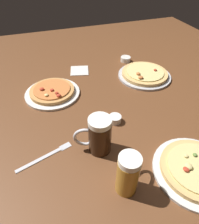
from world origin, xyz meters
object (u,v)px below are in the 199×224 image
pizza_plate_side (52,92)px  fork_left (46,156)px  beer_mug_dark (99,135)px  ramekin_sauce (126,59)px  beer_mug_amber (128,173)px  pizza_plate_far (144,74)px  pizza_plate_near (197,170)px  napkin_folded (79,70)px  ramekin_butter (115,119)px

pizza_plate_side → fork_left: (-0.09, -0.39, -0.01)m
beer_mug_dark → pizza_plate_side: bearing=105.3°
beer_mug_dark → ramekin_sauce: (0.40, 0.64, -0.06)m
pizza_plate_side → beer_mug_amber: bearing=-75.8°
pizza_plate_side → beer_mug_amber: (0.15, -0.60, 0.06)m
pizza_plate_far → pizza_plate_near: bearing=-102.1°
beer_mug_amber → pizza_plate_near: bearing=-6.6°
beer_mug_amber → ramekin_sauce: bearing=66.0°
napkin_folded → fork_left: 0.65m
pizza_plate_near → beer_mug_amber: size_ratio=1.86×
pizza_plate_near → beer_mug_amber: (-0.25, 0.03, 0.06)m
napkin_folded → beer_mug_dark: bearing=-97.4°
pizza_plate_near → pizza_plate_far: size_ratio=0.98×
pizza_plate_far → fork_left: 0.74m
beer_mug_dark → fork_left: 0.22m
ramekin_sauce → napkin_folded: ramekin_sauce is taller
ramekin_butter → fork_left: size_ratio=0.26×
pizza_plate_side → ramekin_butter: 0.38m
pizza_plate_side → fork_left: bearing=-102.3°
pizza_plate_near → pizza_plate_side: bearing=122.7°
pizza_plate_near → pizza_plate_side: (-0.40, 0.63, -0.00)m
beer_mug_amber → ramekin_sauce: 0.90m
pizza_plate_far → pizza_plate_side: bearing=-179.6°
pizza_plate_near → ramekin_sauce: size_ratio=4.62×
beer_mug_dark → fork_left: size_ratio=0.72×
pizza_plate_side → pizza_plate_near: bearing=-57.3°
beer_mug_dark → ramekin_sauce: size_ratio=2.42×
pizza_plate_side → fork_left: 0.40m
beer_mug_amber → ramekin_butter: size_ratio=2.88×
pizza_plate_far → napkin_folded: bearing=151.5°
ramekin_sauce → ramekin_butter: ramekin_butter is taller
pizza_plate_side → ramekin_sauce: 0.56m
beer_mug_dark → ramekin_butter: (0.12, 0.12, -0.06)m
pizza_plate_side → beer_mug_dark: 0.44m
beer_mug_dark → beer_mug_amber: bearing=-78.6°
pizza_plate_far → beer_mug_amber: beer_mug_amber is taller
pizza_plate_near → beer_mug_amber: bearing=173.4°
pizza_plate_side → ramekin_sauce: (0.52, 0.22, -0.00)m
fork_left → beer_mug_dark: bearing=-8.0°
pizza_plate_near → napkin_folded: 0.85m
fork_left → ramekin_butter: bearing=16.6°
pizza_plate_far → pizza_plate_side: 0.54m
napkin_folded → fork_left: size_ratio=0.53×
pizza_plate_near → beer_mug_dark: 0.36m
beer_mug_amber → beer_mug_dark: bearing=101.4°
beer_mug_amber → fork_left: (-0.24, 0.21, -0.08)m
ramekin_butter → fork_left: ramekin_butter is taller
pizza_plate_near → napkin_folded: pizza_plate_near is taller
napkin_folded → fork_left: bearing=-115.6°
pizza_plate_near → pizza_plate_far: (0.14, 0.63, 0.00)m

